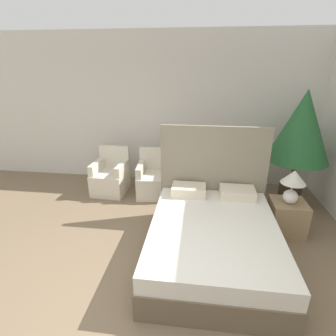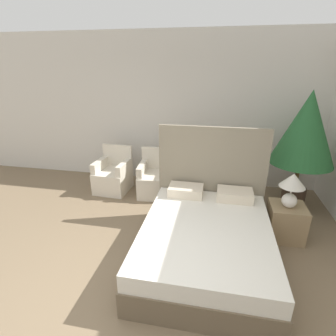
{
  "view_description": "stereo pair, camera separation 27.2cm",
  "coord_description": "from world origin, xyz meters",
  "views": [
    {
      "loc": [
        0.55,
        -1.65,
        2.29
      ],
      "look_at": [
        0.04,
        2.4,
        0.68
      ],
      "focal_mm": 28.0,
      "sensor_mm": 36.0,
      "label": 1
    },
    {
      "loc": [
        0.82,
        -1.6,
        2.29
      ],
      "look_at": [
        0.04,
        2.4,
        0.68
      ],
      "focal_mm": 28.0,
      "sensor_mm": 36.0,
      "label": 2
    }
  ],
  "objects": [
    {
      "name": "bed",
      "position": [
        0.76,
        1.15,
        0.31
      ],
      "size": [
        1.57,
        1.98,
        1.49
      ],
      "color": "brown",
      "rests_on": "ground_plane"
    },
    {
      "name": "table_lamp",
      "position": [
        1.82,
        1.75,
        0.81
      ],
      "size": [
        0.33,
        0.33,
        0.49
      ],
      "color": "white",
      "rests_on": "nightstand"
    },
    {
      "name": "potted_palm",
      "position": [
        2.14,
        2.7,
        1.33
      ],
      "size": [
        0.97,
        0.97,
        1.96
      ],
      "color": "#38281E",
      "rests_on": "ground_plane"
    },
    {
      "name": "wall_back",
      "position": [
        0.0,
        3.51,
        1.45
      ],
      "size": [
        10.0,
        0.06,
        2.9
      ],
      "color": "silver",
      "rests_on": "ground_plane"
    },
    {
      "name": "nightstand",
      "position": [
        1.83,
        1.77,
        0.25
      ],
      "size": [
        0.47,
        0.44,
        0.5
      ],
      "color": "#937A56",
      "rests_on": "ground_plane"
    },
    {
      "name": "ground_plane",
      "position": [
        0.0,
        0.0,
        0.0
      ],
      "size": [
        16.0,
        16.0,
        0.0
      ],
      "primitive_type": "plane",
      "color": "#7A664C"
    },
    {
      "name": "armchair_near_window_left",
      "position": [
        -1.11,
        2.75,
        0.27
      ],
      "size": [
        0.63,
        0.67,
        0.84
      ],
      "rotation": [
        0.0,
        0.0,
        -0.05
      ],
      "color": "beige",
      "rests_on": "ground_plane"
    },
    {
      "name": "armchair_near_window_right",
      "position": [
        -0.27,
        2.75,
        0.27
      ],
      "size": [
        0.64,
        0.68,
        0.84
      ],
      "rotation": [
        0.0,
        0.0,
        0.08
      ],
      "color": "beige",
      "rests_on": "ground_plane"
    }
  ]
}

